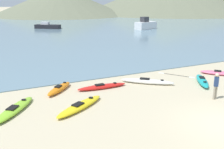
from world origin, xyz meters
TOP-DOWN VIEW (x-y plane):
  - bay_water at (0.00, 44.20)m, footprint 160.00×70.00m
  - far_hill_midleft at (15.57, 85.69)m, footprint 47.05×47.05m
  - far_hill_right at (66.49, 84.23)m, footprint 36.24×36.24m
  - kayak_on_sand_0 at (0.04, 6.82)m, footprint 3.14×2.76m
  - kayak_on_sand_1 at (6.15, 6.24)m, footprint 2.43×2.54m
  - kayak_on_sand_2 at (-5.71, 7.96)m, footprint 2.23×2.31m
  - kayak_on_sand_3 at (-8.58, 5.88)m, footprint 2.65×3.24m
  - kayak_on_sand_4 at (-3.12, 7.24)m, footprint 3.29×0.73m
  - kayak_on_sand_5 at (-5.44, 4.82)m, footprint 3.33×2.46m
  - kayak_on_sand_6 at (3.43, 5.24)m, footprint 2.09×2.76m
  - person_near_foreground at (1.93, 2.73)m, footprint 0.31×0.26m
  - moored_boat_0 at (1.52, 43.67)m, footprint 4.73×4.10m
  - moored_boat_1 at (17.92, 34.66)m, footprint 4.76×2.98m
  - loose_paddle at (3.12, 7.56)m, footprint 1.71×2.40m

SIDE VIEW (x-z plane):
  - loose_paddle at x=3.12m, z-range 0.00..0.03m
  - bay_water at x=0.00m, z-range 0.00..0.06m
  - kayak_on_sand_4 at x=-3.12m, z-range -0.02..0.29m
  - kayak_on_sand_1 at x=6.15m, z-range -0.02..0.30m
  - kayak_on_sand_3 at x=-8.58m, z-range -0.02..0.31m
  - kayak_on_sand_5 at x=-5.44m, z-range -0.02..0.31m
  - kayak_on_sand_0 at x=0.04m, z-range -0.02..0.35m
  - kayak_on_sand_2 at x=-5.71m, z-range -0.02..0.37m
  - kayak_on_sand_6 at x=3.43m, z-range -0.02..0.39m
  - moored_boat_0 at x=1.52m, z-range -0.13..1.13m
  - moored_boat_1 at x=17.92m, z-range -0.28..2.00m
  - person_near_foreground at x=1.93m, z-range 0.11..1.67m
  - far_hill_right at x=66.49m, z-range 0.00..8.53m
  - far_hill_midleft at x=15.57m, z-range 0.00..9.46m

